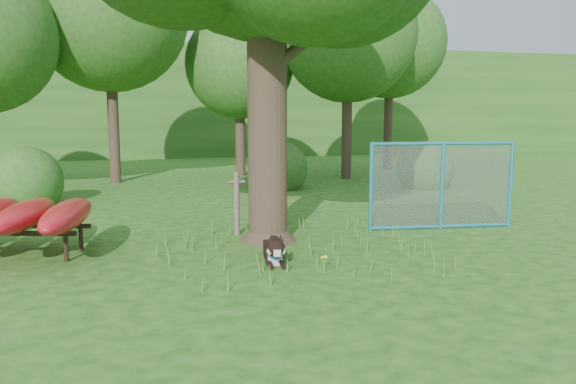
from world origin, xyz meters
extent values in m
plane|color=#1C5010|center=(0.00, 0.00, 0.00)|extent=(80.00, 80.00, 0.00)
cylinder|color=#37271E|center=(0.03, 1.99, 2.79)|extent=(0.77, 0.77, 5.57)
cone|color=#37271E|center=(0.03, 1.99, 0.28)|extent=(1.15, 1.15, 0.56)
cylinder|color=#37271E|center=(0.69, 1.94, 3.56)|extent=(1.57, 0.61, 1.19)
cylinder|color=#37271E|center=(-0.51, 2.26, 4.01)|extent=(1.18, 0.89, 1.14)
cylinder|color=brown|center=(-0.44, 2.61, 0.61)|extent=(0.12, 0.12, 1.22)
cylinder|color=brown|center=(-0.44, 2.61, 1.03)|extent=(0.33, 0.09, 0.07)
cylinder|color=black|center=(-3.39, 1.35, 0.22)|extent=(0.09, 0.09, 0.43)
cylinder|color=black|center=(-3.22, 1.93, 0.22)|extent=(0.09, 0.09, 0.43)
cube|color=black|center=(-4.29, 2.24, 0.45)|extent=(2.50, 0.79, 0.07)
ellipsoid|color=red|center=(-4.05, 1.85, 0.69)|extent=(0.97, 2.65, 0.41)
ellipsoid|color=red|center=(-3.38, 1.66, 0.69)|extent=(0.89, 2.64, 0.41)
cube|color=black|center=(-0.20, 0.61, 0.12)|extent=(0.37, 0.76, 0.25)
cube|color=beige|center=(-0.25, 0.30, 0.11)|extent=(0.25, 0.18, 0.23)
sphere|color=black|center=(-0.27, 0.12, 0.31)|extent=(0.27, 0.27, 0.27)
cube|color=beige|center=(-0.29, -0.01, 0.27)|extent=(0.12, 0.16, 0.09)
sphere|color=beige|center=(-0.36, 0.11, 0.27)|extent=(0.12, 0.12, 0.12)
sphere|color=beige|center=(-0.20, 0.08, 0.27)|extent=(0.12, 0.12, 0.12)
cone|color=black|center=(-0.34, 0.17, 0.46)|extent=(0.13, 0.14, 0.13)
cone|color=black|center=(-0.20, 0.15, 0.46)|extent=(0.10, 0.12, 0.13)
cylinder|color=black|center=(-0.36, 0.16, 0.05)|extent=(0.12, 0.32, 0.07)
cylinder|color=black|center=(-0.18, 0.13, 0.05)|extent=(0.12, 0.32, 0.07)
sphere|color=black|center=(-0.10, 0.99, 0.23)|extent=(0.17, 0.17, 0.17)
torus|color=#174FB3|center=(-0.26, 0.20, 0.25)|extent=(0.27, 0.11, 0.26)
cylinder|color=teal|center=(2.19, 2.28, 0.89)|extent=(0.09, 0.09, 1.77)
cylinder|color=teal|center=(3.65, 2.10, 0.89)|extent=(0.09, 0.09, 1.77)
cylinder|color=teal|center=(5.12, 1.93, 0.89)|extent=(0.09, 0.09, 1.77)
cylinder|color=teal|center=(3.65, 2.10, 1.73)|extent=(2.94, 0.42, 0.07)
cylinder|color=teal|center=(3.65, 2.10, 0.05)|extent=(2.94, 0.42, 0.07)
plane|color=gray|center=(3.65, 2.10, 0.89)|extent=(2.93, 0.36, 2.95)
cylinder|color=#47852B|center=(0.39, -0.18, 0.10)|extent=(0.02, 0.02, 0.20)
sphere|color=#FFF328|center=(0.39, -0.18, 0.20)|extent=(0.04, 0.04, 0.04)
sphere|color=#FFF328|center=(0.43, -0.16, 0.21)|extent=(0.04, 0.04, 0.04)
sphere|color=#FFF328|center=(0.36, -0.15, 0.19)|extent=(0.04, 0.04, 0.04)
sphere|color=#FFF328|center=(0.41, -0.21, 0.20)|extent=(0.04, 0.04, 0.04)
sphere|color=#FFF328|center=(0.37, -0.20, 0.21)|extent=(0.04, 0.04, 0.04)
cylinder|color=#37271E|center=(-3.00, 12.00, 2.62)|extent=(0.36, 0.36, 5.25)
sphere|color=#27571C|center=(-3.00, 12.00, 5.62)|extent=(5.20, 5.20, 5.20)
cylinder|color=#37271E|center=(1.50, 13.00, 1.92)|extent=(0.36, 0.36, 3.85)
sphere|color=#27571C|center=(1.50, 13.00, 4.12)|extent=(4.00, 4.00, 4.00)
cylinder|color=#37271E|center=(5.00, 11.00, 2.38)|extent=(0.36, 0.36, 4.76)
sphere|color=#27571C|center=(5.00, 11.00, 5.10)|extent=(4.80, 4.80, 4.80)
cylinder|color=#37271E|center=(8.00, 14.00, 2.45)|extent=(0.36, 0.36, 4.90)
sphere|color=#27571C|center=(8.00, 14.00, 5.25)|extent=(4.60, 4.60, 4.60)
sphere|color=#27571C|center=(-5.00, 7.50, 0.00)|extent=(1.80, 1.80, 1.80)
sphere|color=#27571C|center=(6.50, 8.00, 0.00)|extent=(1.80, 1.80, 1.80)
sphere|color=#27571C|center=(2.00, 9.00, 0.00)|extent=(1.80, 1.80, 1.80)
cube|color=#27571C|center=(0.00, 28.00, 3.00)|extent=(80.00, 12.00, 6.00)
camera|label=1|loc=(-2.24, -7.90, 2.31)|focal=35.00mm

